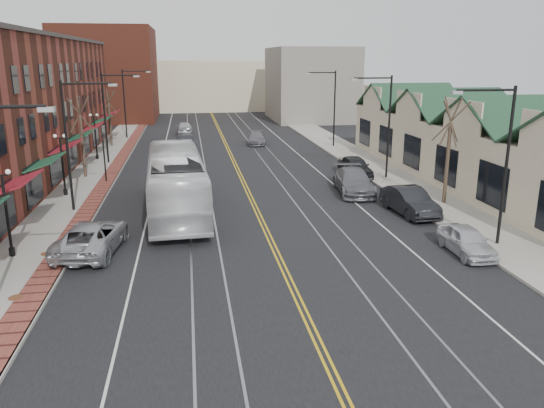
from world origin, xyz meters
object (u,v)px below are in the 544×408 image
object	(u,v)px
parked_car_c	(354,181)
parked_suv	(92,237)
parked_car_d	(355,166)
parked_car_a	(466,240)
parked_car_b	(409,201)
transit_bus	(176,182)

from	to	relation	value
parked_car_c	parked_suv	bearing A→B (deg)	-142.74
parked_car_c	parked_car_d	size ratio (longest dim) A/B	1.21
parked_car_a	parked_car_b	size ratio (longest dim) A/B	0.80
parked_suv	parked_car_a	world-z (taller)	parked_suv
parked_car_a	parked_car_d	world-z (taller)	parked_car_d
transit_bus	parked_car_c	xyz separation A→B (m)	(12.50, 2.97, -1.09)
parked_suv	parked_car_d	xyz separation A→B (m)	(18.38, 15.02, 0.03)
transit_bus	parked_car_d	xyz separation A→B (m)	(14.30, 8.34, -1.11)
parked_car_d	parked_car_b	bearing A→B (deg)	-89.97
transit_bus	parked_suv	size ratio (longest dim) A/B	2.42
parked_car_c	transit_bus	bearing A→B (deg)	-159.57
parked_car_a	transit_bus	bearing A→B (deg)	147.10
parked_car_a	parked_car_b	world-z (taller)	parked_car_b
parked_car_b	transit_bus	bearing A→B (deg)	164.00
parked_car_a	parked_car_d	xyz separation A→B (m)	(0.00, 18.12, 0.14)
transit_bus	parked_car_b	size ratio (longest dim) A/B	2.75
parked_suv	parked_car_a	size ratio (longest dim) A/B	1.42
transit_bus	parked_car_a	world-z (taller)	transit_bus
parked_car_d	parked_car_a	bearing A→B (deg)	-89.97
parked_car_d	parked_suv	bearing A→B (deg)	-140.72
parked_suv	parked_car_c	size ratio (longest dim) A/B	0.98
parked_car_a	parked_car_c	distance (m)	12.87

